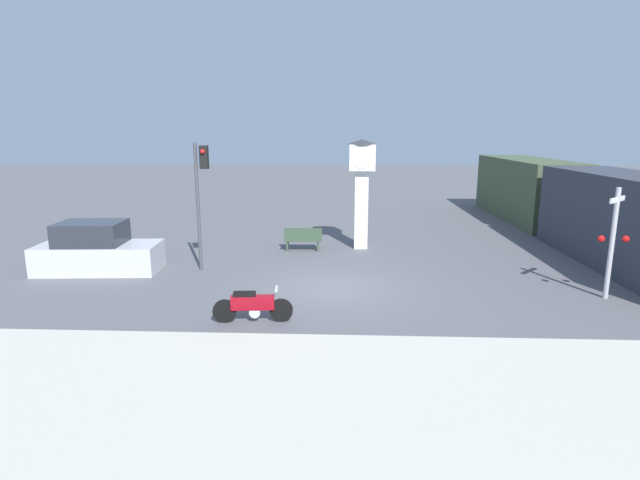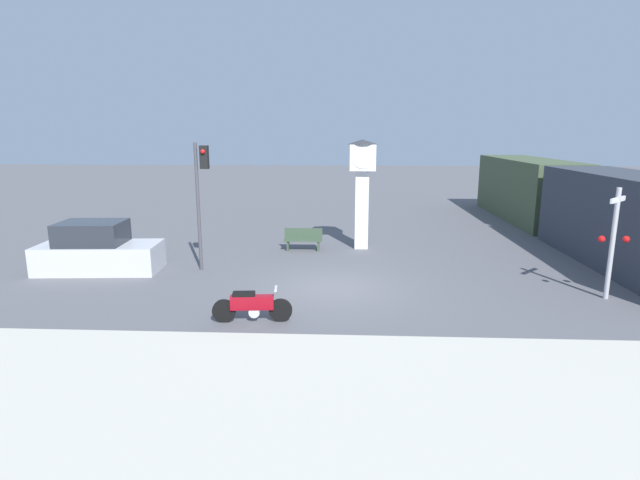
{
  "view_description": "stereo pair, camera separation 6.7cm",
  "coord_description": "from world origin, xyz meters",
  "px_view_note": "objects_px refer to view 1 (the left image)",
  "views": [
    {
      "loc": [
        0.27,
        -15.32,
        4.9
      ],
      "look_at": [
        -0.47,
        0.95,
        1.36
      ],
      "focal_mm": 28.0,
      "sensor_mm": 36.0,
      "label": 1
    },
    {
      "loc": [
        0.34,
        -15.32,
        4.9
      ],
      "look_at": [
        -0.47,
        0.95,
        1.36
      ],
      "focal_mm": 28.0,
      "sensor_mm": 36.0,
      "label": 2
    }
  ],
  "objects_px": {
    "freight_train": "(568,202)",
    "clock_tower": "(362,177)",
    "bench": "(303,239)",
    "parked_car": "(97,251)",
    "traffic_light": "(201,184)",
    "motorcycle": "(253,306)",
    "railroad_crossing_signal": "(613,239)"
  },
  "relations": [
    {
      "from": "freight_train",
      "to": "clock_tower",
      "type": "bearing_deg",
      "value": -165.37
    },
    {
      "from": "bench",
      "to": "parked_car",
      "type": "height_order",
      "value": "parked_car"
    },
    {
      "from": "freight_train",
      "to": "traffic_light",
      "type": "height_order",
      "value": "traffic_light"
    },
    {
      "from": "parked_car",
      "to": "motorcycle",
      "type": "bearing_deg",
      "value": -39.69
    },
    {
      "from": "motorcycle",
      "to": "freight_train",
      "type": "distance_m",
      "value": 17.14
    },
    {
      "from": "motorcycle",
      "to": "bench",
      "type": "distance_m",
      "value": 8.23
    },
    {
      "from": "motorcycle",
      "to": "clock_tower",
      "type": "bearing_deg",
      "value": 65.35
    },
    {
      "from": "motorcycle",
      "to": "clock_tower",
      "type": "height_order",
      "value": "clock_tower"
    },
    {
      "from": "railroad_crossing_signal",
      "to": "bench",
      "type": "distance_m",
      "value": 11.31
    },
    {
      "from": "bench",
      "to": "parked_car",
      "type": "xyz_separation_m",
      "value": [
        -7.07,
        -3.61,
        0.26
      ]
    },
    {
      "from": "motorcycle",
      "to": "freight_train",
      "type": "xyz_separation_m",
      "value": [
        12.84,
        11.29,
        1.25
      ]
    },
    {
      "from": "motorcycle",
      "to": "freight_train",
      "type": "height_order",
      "value": "freight_train"
    },
    {
      "from": "motorcycle",
      "to": "bench",
      "type": "bearing_deg",
      "value": 80.32
    },
    {
      "from": "railroad_crossing_signal",
      "to": "bench",
      "type": "height_order",
      "value": "railroad_crossing_signal"
    },
    {
      "from": "clock_tower",
      "to": "motorcycle",
      "type": "bearing_deg",
      "value": -109.65
    },
    {
      "from": "clock_tower",
      "to": "parked_car",
      "type": "height_order",
      "value": "clock_tower"
    },
    {
      "from": "bench",
      "to": "traffic_light",
      "type": "bearing_deg",
      "value": -135.47
    },
    {
      "from": "motorcycle",
      "to": "parked_car",
      "type": "relative_size",
      "value": 0.49
    },
    {
      "from": "clock_tower",
      "to": "parked_car",
      "type": "relative_size",
      "value": 1.07
    },
    {
      "from": "motorcycle",
      "to": "parked_car",
      "type": "bearing_deg",
      "value": 139.32
    },
    {
      "from": "motorcycle",
      "to": "traffic_light",
      "type": "relative_size",
      "value": 0.46
    },
    {
      "from": "clock_tower",
      "to": "bench",
      "type": "bearing_deg",
      "value": -167.41
    },
    {
      "from": "clock_tower",
      "to": "freight_train",
      "type": "relative_size",
      "value": 0.22
    },
    {
      "from": "motorcycle",
      "to": "freight_train",
      "type": "bearing_deg",
      "value": 36.32
    },
    {
      "from": "bench",
      "to": "motorcycle",
      "type": "bearing_deg",
      "value": -94.67
    },
    {
      "from": "railroad_crossing_signal",
      "to": "freight_train",
      "type": "bearing_deg",
      "value": 73.92
    },
    {
      "from": "clock_tower",
      "to": "bench",
      "type": "relative_size",
      "value": 2.87
    },
    {
      "from": "bench",
      "to": "railroad_crossing_signal",
      "type": "bearing_deg",
      "value": -31.24
    },
    {
      "from": "clock_tower",
      "to": "freight_train",
      "type": "height_order",
      "value": "clock_tower"
    },
    {
      "from": "freight_train",
      "to": "railroad_crossing_signal",
      "type": "distance_m",
      "value": 9.27
    },
    {
      "from": "clock_tower",
      "to": "railroad_crossing_signal",
      "type": "bearing_deg",
      "value": -41.72
    },
    {
      "from": "freight_train",
      "to": "motorcycle",
      "type": "bearing_deg",
      "value": -138.68
    }
  ]
}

